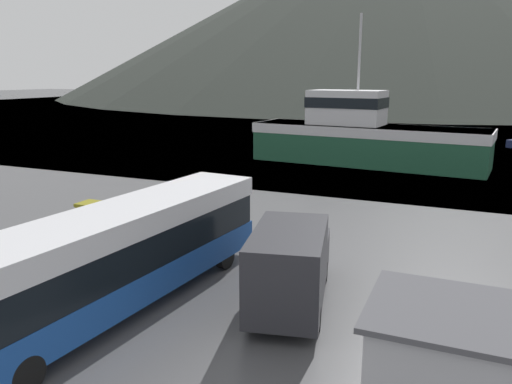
{
  "coord_description": "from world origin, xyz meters",
  "views": [
    {
      "loc": [
        10.08,
        -5.7,
        7.07
      ],
      "look_at": [
        1.52,
        14.16,
        2.0
      ],
      "focal_mm": 35.0,
      "sensor_mm": 36.0,
      "label": 1
    }
  ],
  "objects_px": {
    "storage_bin": "(92,218)",
    "fishing_boat": "(364,136)",
    "tour_bus": "(121,253)",
    "delivery_van": "(291,264)",
    "dock_kiosk": "(453,369)"
  },
  "relations": [
    {
      "from": "storage_bin",
      "to": "fishing_boat",
      "type": "bearing_deg",
      "value": 72.12
    },
    {
      "from": "tour_bus",
      "to": "delivery_van",
      "type": "distance_m",
      "value": 5.23
    },
    {
      "from": "storage_bin",
      "to": "dock_kiosk",
      "type": "bearing_deg",
      "value": -25.02
    },
    {
      "from": "delivery_van",
      "to": "dock_kiosk",
      "type": "relative_size",
      "value": 1.77
    },
    {
      "from": "tour_bus",
      "to": "storage_bin",
      "type": "height_order",
      "value": "tour_bus"
    },
    {
      "from": "tour_bus",
      "to": "storage_bin",
      "type": "distance_m",
      "value": 8.25
    },
    {
      "from": "delivery_van",
      "to": "fishing_boat",
      "type": "relative_size",
      "value": 0.32
    },
    {
      "from": "tour_bus",
      "to": "dock_kiosk",
      "type": "xyz_separation_m",
      "value": [
        9.57,
        -1.77,
        -0.48
      ]
    },
    {
      "from": "tour_bus",
      "to": "dock_kiosk",
      "type": "height_order",
      "value": "tour_bus"
    },
    {
      "from": "delivery_van",
      "to": "fishing_boat",
      "type": "bearing_deg",
      "value": 84.41
    },
    {
      "from": "storage_bin",
      "to": "dock_kiosk",
      "type": "height_order",
      "value": "dock_kiosk"
    },
    {
      "from": "tour_bus",
      "to": "fishing_boat",
      "type": "xyz_separation_m",
      "value": [
        1.52,
        28.96,
        0.5
      ]
    },
    {
      "from": "tour_bus",
      "to": "storage_bin",
      "type": "relative_size",
      "value": 8.48
    },
    {
      "from": "tour_bus",
      "to": "delivery_van",
      "type": "relative_size",
      "value": 2.02
    },
    {
      "from": "tour_bus",
      "to": "dock_kiosk",
      "type": "bearing_deg",
      "value": -5.23
    }
  ]
}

